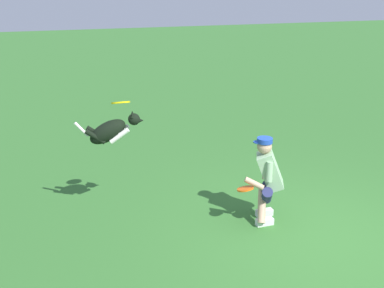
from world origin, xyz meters
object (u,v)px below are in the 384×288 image
at_px(person, 267,177).
at_px(dog, 111,131).
at_px(frisbee_flying, 121,103).
at_px(frisbee_held, 245,189).

distance_m(person, dog, 2.33).
bearing_deg(frisbee_flying, person, 157.99).
xyz_separation_m(person, dog, (2.08, -0.83, 0.66)).
bearing_deg(person, dog, 4.06).
relative_size(dog, frisbee_flying, 3.70).
xyz_separation_m(dog, frisbee_flying, (-0.15, 0.05, 0.41)).
bearing_deg(person, frisbee_flying, 3.71).
distance_m(dog, frisbee_flying, 0.44).
bearing_deg(person, frisbee_held, 38.35).
height_order(person, frisbee_flying, frisbee_flying).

